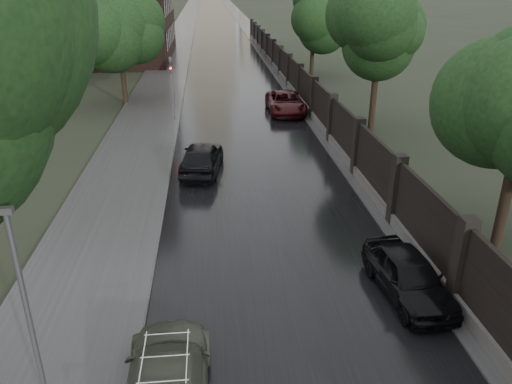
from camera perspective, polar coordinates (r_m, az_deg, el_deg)
name	(u,v)px	position (r m, az deg, el deg)	size (l,w,h in m)	color
road	(211,0)	(196.25, -5.22, 20.97)	(8.00, 420.00, 0.02)	black
sidewalk_left	(194,0)	(196.27, -7.09, 20.92)	(4.00, 420.00, 0.16)	#2D2D2D
verge_right	(226,0)	(196.38, -3.50, 21.03)	(3.00, 420.00, 0.08)	#2D2D2D
fence_right	(295,81)	(39.37, 4.50, 12.49)	(0.45, 75.72, 2.70)	#383533
tree_left_far	(118,28)	(36.68, -15.49, 17.63)	(4.25, 4.25, 7.39)	black
tree_right_b	(378,45)	(29.86, 13.82, 16.04)	(4.08, 4.08, 7.01)	black
tree_right_c	(314,19)	(47.17, 6.62, 19.07)	(4.08, 4.08, 7.01)	black
lamp_post	(32,330)	(10.11, -24.26, -14.20)	(0.25, 0.12, 5.11)	#59595E
traffic_light	(172,84)	(31.72, -9.61, 12.11)	(0.16, 0.32, 4.00)	#59595E
volga_sedan	(167,382)	(11.37, -10.09, -20.64)	(1.84, 4.52, 1.31)	#3D4134
hatchback_left	(202,157)	(23.41, -6.24, 3.98)	(1.73, 4.29, 1.46)	black
car_right_near	(408,275)	(15.04, 17.01, -9.11)	(1.55, 3.86, 1.31)	black
car_right_far	(286,102)	(33.92, 3.39, 10.18)	(2.31, 5.01, 1.39)	#330B0D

